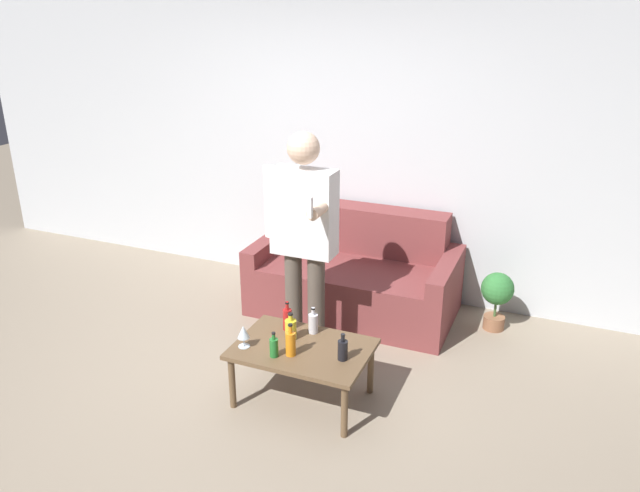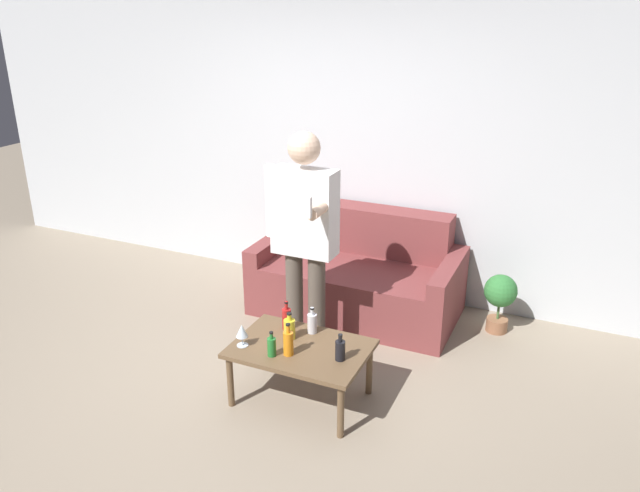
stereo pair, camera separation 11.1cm
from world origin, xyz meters
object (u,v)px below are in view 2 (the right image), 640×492
object	(u,v)px
person_standing_front	(304,230)
coffee_table	(301,353)
bottle_orange	(272,346)
couch	(359,277)

from	to	relation	value
person_standing_front	coffee_table	bearing A→B (deg)	-67.07
bottle_orange	person_standing_front	distance (m)	0.91
couch	person_standing_front	bearing A→B (deg)	-97.41
coffee_table	person_standing_front	world-z (taller)	person_standing_front
bottle_orange	person_standing_front	xyz separation A→B (m)	(-0.12, 0.73, 0.53)
couch	bottle_orange	world-z (taller)	couch
couch	bottle_orange	bearing A→B (deg)	-89.84
couch	coffee_table	bearing A→B (deg)	-84.94
bottle_orange	person_standing_front	size ratio (longest dim) A/B	0.10
couch	bottle_orange	distance (m)	1.60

